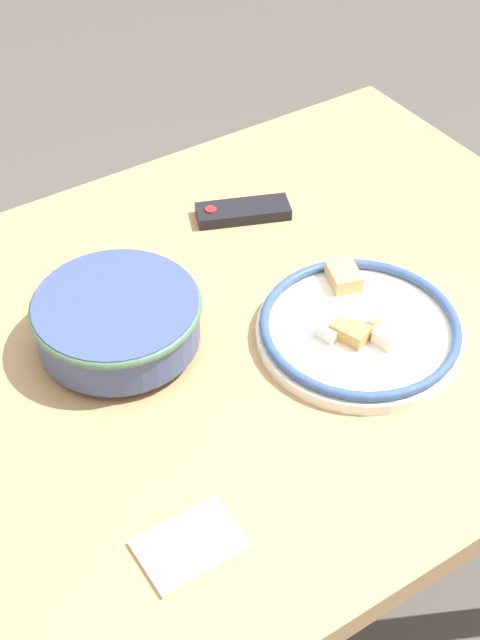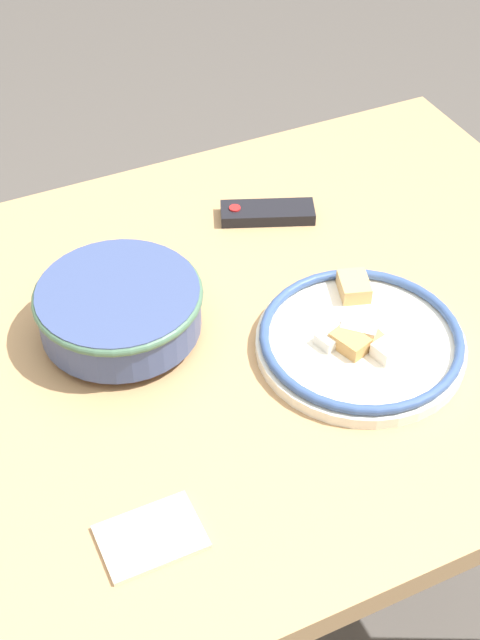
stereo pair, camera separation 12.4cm
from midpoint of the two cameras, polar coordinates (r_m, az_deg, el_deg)
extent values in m
plane|color=#4C4742|center=(1.91, 1.06, -18.00)|extent=(8.00, 8.00, 0.00)
cube|color=tan|center=(1.29, 1.48, -1.66)|extent=(1.29, 0.90, 0.04)
cylinder|color=tan|center=(2.03, 11.19, 2.35)|extent=(0.06, 0.06, 0.74)
cylinder|color=#384775|center=(1.28, -4.82, -0.73)|extent=(0.10, 0.10, 0.01)
cylinder|color=#384775|center=(1.25, -4.93, 0.63)|extent=(0.23, 0.23, 0.07)
cylinder|color=#9E4C1E|center=(1.25, -4.91, 0.46)|extent=(0.21, 0.21, 0.06)
torus|color=#42664C|center=(1.23, -5.00, 1.49)|extent=(0.24, 0.24, 0.01)
cylinder|color=silver|center=(1.27, 10.48, -1.69)|extent=(0.30, 0.30, 0.02)
torus|color=#334C7F|center=(1.26, 10.58, -1.18)|extent=(0.29, 0.29, 0.01)
cube|color=tan|center=(1.26, 11.52, -1.46)|extent=(0.03, 0.05, 0.02)
cube|color=tan|center=(1.24, 9.89, -1.54)|extent=(0.05, 0.06, 0.02)
cube|color=silver|center=(1.25, 8.81, -1.20)|extent=(0.05, 0.04, 0.02)
cube|color=silver|center=(1.27, 10.47, -0.62)|extent=(0.06, 0.06, 0.02)
cube|color=tan|center=(1.33, 9.97, 2.01)|extent=(0.06, 0.07, 0.03)
cube|color=silver|center=(1.24, 12.30, -1.99)|extent=(0.05, 0.04, 0.02)
cube|color=black|center=(1.49, 4.18, 6.77)|extent=(0.16, 0.11, 0.02)
cylinder|color=red|center=(1.48, 2.09, 7.07)|extent=(0.02, 0.02, 0.00)
cube|color=beige|center=(1.06, -2.31, -13.88)|extent=(0.12, 0.08, 0.01)
camera|label=1|loc=(0.06, -87.13, 2.70)|focal=50.00mm
camera|label=2|loc=(0.06, 92.87, -2.70)|focal=50.00mm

